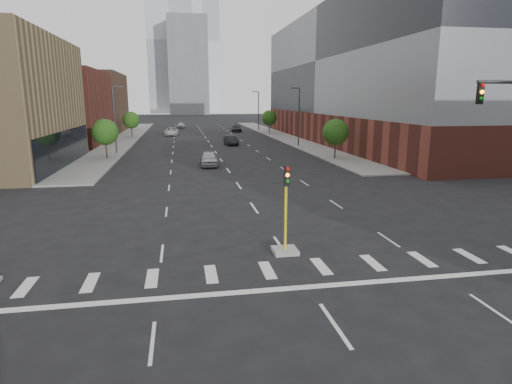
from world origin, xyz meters
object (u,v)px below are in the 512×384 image
object	(u,v)px
car_far_left	(171,132)
car_distant	(181,125)
car_mid_right	(231,140)
car_deep_right	(236,128)
car_near_left	(209,159)
median_traffic_signal	(285,234)

from	to	relation	value
car_far_left	car_distant	world-z (taller)	car_far_left
car_mid_right	car_far_left	bearing A→B (deg)	109.66
car_deep_right	car_distant	bearing A→B (deg)	135.87
car_mid_right	car_distant	world-z (taller)	car_mid_right
car_near_left	car_deep_right	xyz separation A→B (m)	(9.62, 49.53, -0.05)
median_traffic_signal	car_far_left	xyz separation A→B (m)	(-6.64, 70.71, -0.19)
car_mid_right	median_traffic_signal	bearing A→B (deg)	-99.43
car_near_left	car_deep_right	world-z (taller)	car_near_left
median_traffic_signal	car_near_left	distance (m)	28.67
median_traffic_signal	car_mid_right	xyz separation A→B (m)	(3.23, 49.91, -0.21)
car_near_left	car_deep_right	distance (m)	50.46
car_far_left	car_deep_right	xyz separation A→B (m)	(14.46, 7.43, -0.02)
car_mid_right	car_deep_right	distance (m)	28.60
median_traffic_signal	car_near_left	bearing A→B (deg)	93.60
car_mid_right	car_far_left	distance (m)	23.03
car_near_left	car_distant	xyz separation A→B (m)	(-2.73, 63.65, -0.07)
car_distant	car_mid_right	bearing A→B (deg)	-75.45
median_traffic_signal	car_deep_right	size ratio (longest dim) A/B	0.84
car_near_left	car_mid_right	bearing A→B (deg)	77.72
car_deep_right	car_distant	distance (m)	18.76
car_mid_right	car_distant	size ratio (longest dim) A/B	1.06
median_traffic_signal	car_distant	bearing A→B (deg)	92.81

